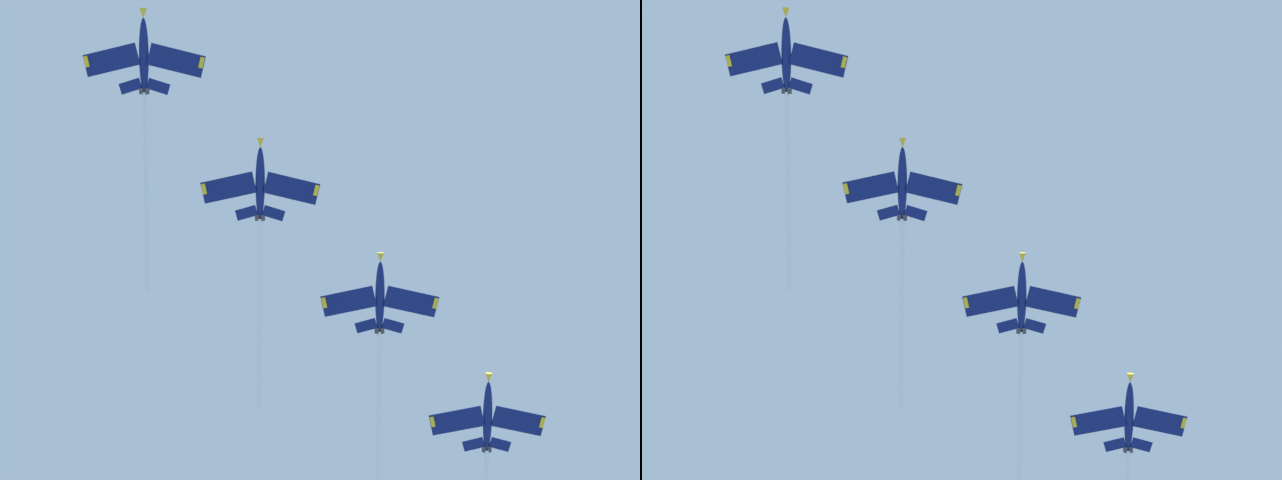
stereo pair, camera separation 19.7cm
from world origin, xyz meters
TOP-DOWN VIEW (x-y plane):
  - jet_lead at (-8.82, 15.82)m, footprint 24.11×40.54m
  - jet_second at (17.00, 27.83)m, footprint 23.68×39.68m
  - jet_third at (41.48, 33.15)m, footprint 22.24×35.94m
  - jet_fourth at (67.20, 45.41)m, footprint 23.45×38.75m

SIDE VIEW (x-z plane):
  - jet_fourth at x=67.20m, z-range 111.08..128.44m
  - jet_third at x=41.48m, z-range 121.03..136.60m
  - jet_second at x=17.00m, z-range 126.16..144.57m
  - jet_lead at x=-8.82m, z-range 133.73..151.41m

